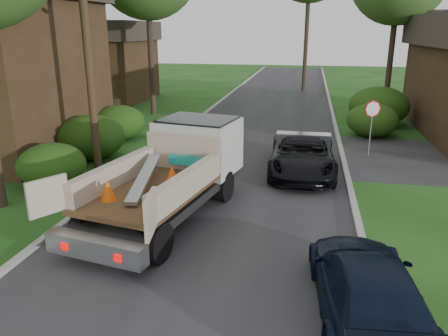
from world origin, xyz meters
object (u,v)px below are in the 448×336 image
at_px(stop_sign, 372,116).
at_px(navy_suv, 367,287).
at_px(flatbed_truck, 181,164).
at_px(house_left_far, 100,60).
at_px(utility_pole, 86,33).
at_px(black_pickup, 302,155).

height_order(stop_sign, navy_suv, stop_sign).
distance_m(flatbed_truck, navy_suv, 6.88).
bearing_deg(house_left_far, utility_pole, -64.77).
bearing_deg(black_pickup, house_left_far, 133.80).
xyz_separation_m(utility_pole, house_left_far, (-8.02, 17.02, -2.12)).
xyz_separation_m(flatbed_truck, black_pickup, (3.60, 4.12, -0.67)).
xyz_separation_m(stop_sign, black_pickup, (-2.80, -2.84, -1.05)).
relative_size(black_pickup, navy_suv, 1.13).
bearing_deg(utility_pole, house_left_far, 115.23).
bearing_deg(stop_sign, house_left_far, 145.19).
relative_size(stop_sign, house_left_far, 0.33).
xyz_separation_m(stop_sign, navy_suv, (-1.40, -11.63, -1.11)).
bearing_deg(black_pickup, navy_suv, -82.26).
height_order(stop_sign, flatbed_truck, flatbed_truck).
relative_size(stop_sign, utility_pole, 0.25).
height_order(utility_pole, flatbed_truck, utility_pole).
height_order(flatbed_truck, black_pickup, flatbed_truck).
xyz_separation_m(flatbed_truck, navy_suv, (5.00, -4.67, -0.73)).
relative_size(stop_sign, navy_suv, 0.54).
relative_size(house_left_far, black_pickup, 1.45).
distance_m(stop_sign, navy_suv, 11.77).
relative_size(utility_pole, black_pickup, 1.91).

